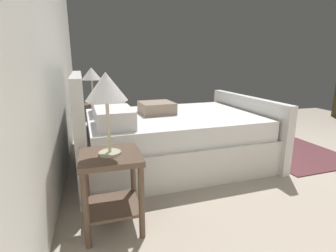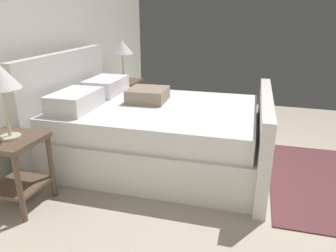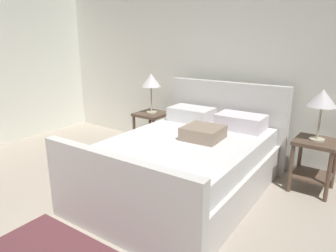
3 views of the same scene
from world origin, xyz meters
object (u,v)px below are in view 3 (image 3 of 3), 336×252
(nightstand_right, at_px, (314,157))
(table_lamp_left, at_px, (151,81))
(table_lamp_right, at_px, (322,100))
(bed, at_px, (186,162))
(nightstand_left, at_px, (152,125))

(nightstand_right, distance_m, table_lamp_left, 2.38)
(nightstand_right, xyz_separation_m, table_lamp_right, (0.00, 0.00, 0.65))
(bed, bearing_deg, nightstand_left, 145.74)
(bed, xyz_separation_m, nightstand_left, (-1.14, 0.78, 0.06))
(nightstand_left, relative_size, table_lamp_left, 1.02)
(table_lamp_right, bearing_deg, table_lamp_left, -177.82)
(bed, bearing_deg, table_lamp_right, 37.11)
(nightstand_right, relative_size, nightstand_left, 1.00)
(table_lamp_right, relative_size, table_lamp_left, 0.96)
(nightstand_right, height_order, table_lamp_left, table_lamp_left)
(nightstand_right, bearing_deg, table_lamp_right, 0.00)
(table_lamp_right, xyz_separation_m, nightstand_left, (-2.28, -0.09, -0.65))
(table_lamp_left, bearing_deg, bed, -34.26)
(table_lamp_left, bearing_deg, table_lamp_right, 2.18)
(table_lamp_left, bearing_deg, nightstand_left, -82.87)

